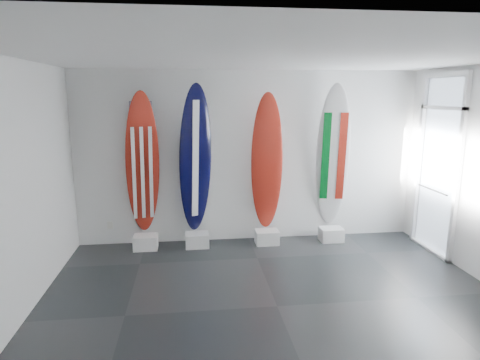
{
  "coord_description": "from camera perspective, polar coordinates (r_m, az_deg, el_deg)",
  "views": [
    {
      "loc": [
        -1.03,
        -4.59,
        2.59
      ],
      "look_at": [
        -0.3,
        1.4,
        1.33
      ],
      "focal_mm": 30.73,
      "sensor_mm": 36.0,
      "label": 1
    }
  ],
  "objects": [
    {
      "name": "floor",
      "position": [
        5.37,
        5.19,
        -17.07
      ],
      "size": [
        6.0,
        6.0,
        0.0
      ],
      "primitive_type": "plane",
      "color": "black",
      "rests_on": "ground"
    },
    {
      "name": "ceiling",
      "position": [
        4.72,
        5.9,
        16.77
      ],
      "size": [
        6.0,
        6.0,
        0.0
      ],
      "primitive_type": "plane",
      "rotation": [
        3.14,
        0.0,
        0.0
      ],
      "color": "white",
      "rests_on": "wall_back"
    },
    {
      "name": "wall_back",
      "position": [
        7.24,
        1.28,
        3.18
      ],
      "size": [
        6.0,
        0.0,
        6.0
      ],
      "primitive_type": "plane",
      "rotation": [
        1.57,
        0.0,
        0.0
      ],
      "color": "white",
      "rests_on": "ground"
    },
    {
      "name": "wall_front",
      "position": [
        2.57,
        17.91,
        -13.84
      ],
      "size": [
        6.0,
        0.0,
        6.0
      ],
      "primitive_type": "plane",
      "rotation": [
        -1.57,
        0.0,
        0.0
      ],
      "color": "white",
      "rests_on": "ground"
    },
    {
      "name": "wall_left",
      "position": [
        5.11,
        -29.48,
        -2.03
      ],
      "size": [
        0.0,
        5.0,
        5.0
      ],
      "primitive_type": "plane",
      "rotation": [
        1.57,
        0.0,
        1.57
      ],
      "color": "white",
      "rests_on": "ground"
    },
    {
      "name": "display_block_usa",
      "position": [
        7.25,
        -12.96,
        -8.41
      ],
      "size": [
        0.4,
        0.3,
        0.24
      ],
      "primitive_type": "cube",
      "color": "white",
      "rests_on": "floor"
    },
    {
      "name": "surfboard_usa",
      "position": [
        7.01,
        -13.37,
        2.11
      ],
      "size": [
        0.64,
        0.57,
        2.42
      ],
      "primitive_type": "ellipsoid",
      "rotation": [
        0.16,
        0.0,
        0.21
      ],
      "color": "maroon",
      "rests_on": "display_block_usa"
    },
    {
      "name": "display_block_navy",
      "position": [
        7.2,
        -5.95,
        -8.28
      ],
      "size": [
        0.4,
        0.3,
        0.24
      ],
      "primitive_type": "cube",
      "color": "white",
      "rests_on": "floor"
    },
    {
      "name": "surfboard_navy",
      "position": [
        6.95,
        -6.2,
        2.79
      ],
      "size": [
        0.64,
        0.48,
        2.54
      ],
      "primitive_type": "ellipsoid",
      "rotation": [
        0.09,
        0.0,
        0.36
      ],
      "color": "black",
      "rests_on": "display_block_navy"
    },
    {
      "name": "display_block_swiss",
      "position": [
        7.32,
        3.76,
        -7.91
      ],
      "size": [
        0.4,
        0.3,
        0.24
      ],
      "primitive_type": "cube",
      "color": "white",
      "rests_on": "floor"
    },
    {
      "name": "surfboard_swiss",
      "position": [
        7.08,
        3.75,
        2.43
      ],
      "size": [
        0.57,
        0.34,
        2.4
      ],
      "primitive_type": "ellipsoid",
      "rotation": [
        0.08,
        0.0,
        -0.11
      ],
      "color": "maroon",
      "rests_on": "display_block_swiss"
    },
    {
      "name": "display_block_italy",
      "position": [
        7.62,
        12.53,
        -7.38
      ],
      "size": [
        0.4,
        0.3,
        0.24
      ],
      "primitive_type": "cube",
      "color": "white",
      "rests_on": "floor"
    },
    {
      "name": "surfboard_italy",
      "position": [
        7.38,
        12.76,
        3.11
      ],
      "size": [
        0.66,
        0.55,
        2.55
      ],
      "primitive_type": "ellipsoid",
      "rotation": [
        0.14,
        0.0,
        -0.21
      ],
      "color": "silver",
      "rests_on": "display_block_italy"
    },
    {
      "name": "wall_outlet",
      "position": [
        7.55,
        -17.58,
        -6.0
      ],
      "size": [
        0.09,
        0.02,
        0.13
      ],
      "primitive_type": "cube",
      "color": "silver",
      "rests_on": "wall_back"
    },
    {
      "name": "glass_door",
      "position": [
        7.42,
        25.79,
        1.61
      ],
      "size": [
        0.12,
        1.16,
        2.85
      ],
      "primitive_type": null,
      "color": "white",
      "rests_on": "floor"
    }
  ]
}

